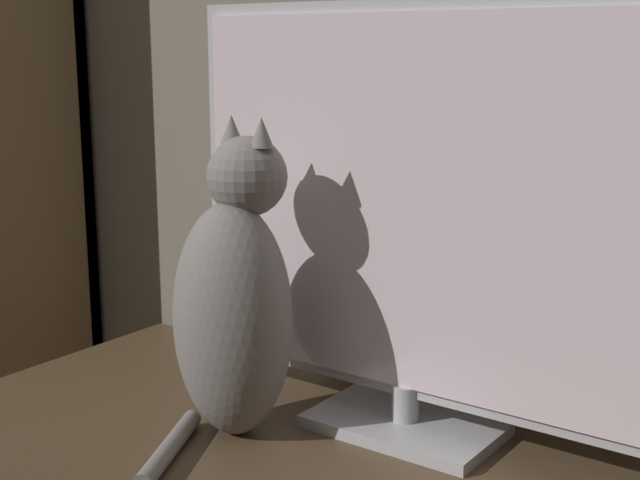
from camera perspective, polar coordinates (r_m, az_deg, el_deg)
name	(u,v)px	position (r m, az deg, el deg)	size (l,w,h in m)	color
tv	(410,221)	(1.35, 5.81, 1.23)	(0.80, 0.18, 0.67)	#B7B7BC
cat	(236,304)	(1.38, -5.37, -4.07)	(0.22, 0.34, 0.50)	gray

